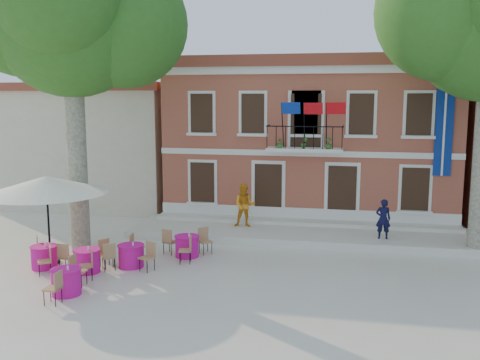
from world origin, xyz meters
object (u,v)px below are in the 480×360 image
at_px(plane_tree_west, 70,18).
at_px(cafe_table_4, 187,245).
at_px(pedestrian_orange, 245,205).
at_px(cafe_table_1, 66,281).
at_px(pedestrian_navy, 383,219).
at_px(patio_umbrella, 46,185).
at_px(cafe_table_3, 131,255).
at_px(cafe_table_2, 44,256).
at_px(cafe_table_0, 87,260).

height_order(plane_tree_west, cafe_table_4, plane_tree_west).
distance_m(pedestrian_orange, cafe_table_1, 8.84).
bearing_deg(pedestrian_navy, patio_umbrella, 17.46).
relative_size(plane_tree_west, cafe_table_3, 6.20).
bearing_deg(cafe_table_1, cafe_table_2, 133.53).
xyz_separation_m(patio_umbrella, cafe_table_2, (0.12, -0.57, -2.32)).
bearing_deg(patio_umbrella, pedestrian_orange, 42.35).
bearing_deg(plane_tree_west, cafe_table_3, -33.43).
bearing_deg(patio_umbrella, cafe_table_1, -51.66).
relative_size(plane_tree_west, pedestrian_orange, 6.31).
distance_m(plane_tree_west, patio_umbrella, 6.12).
relative_size(pedestrian_navy, cafe_table_4, 0.85).
relative_size(cafe_table_0, cafe_table_2, 1.01).
xyz_separation_m(pedestrian_navy, cafe_table_3, (-8.49, -4.33, -0.65)).
bearing_deg(cafe_table_1, pedestrian_navy, 37.38).
distance_m(patio_umbrella, cafe_table_1, 4.10).
height_order(cafe_table_2, cafe_table_3, same).
height_order(pedestrian_navy, cafe_table_3, pedestrian_navy).
xyz_separation_m(pedestrian_orange, cafe_table_4, (-1.40, -3.67, -0.79)).
bearing_deg(cafe_table_0, cafe_table_2, 176.15).
xyz_separation_m(plane_tree_west, cafe_table_2, (0.03, -2.58, -8.10)).
xyz_separation_m(patio_umbrella, cafe_table_3, (2.93, 0.14, -2.31)).
distance_m(plane_tree_west, cafe_table_2, 8.50).
bearing_deg(cafe_table_0, cafe_table_3, 34.05).
bearing_deg(pedestrian_navy, plane_tree_west, 8.32).
height_order(pedestrian_orange, cafe_table_1, pedestrian_orange).
bearing_deg(plane_tree_west, pedestrian_navy, 12.22).
bearing_deg(cafe_table_4, pedestrian_orange, 69.13).
bearing_deg(cafe_table_2, cafe_table_4, 27.13).
bearing_deg(cafe_table_0, pedestrian_navy, 27.94).
relative_size(pedestrian_navy, cafe_table_3, 0.83).
bearing_deg(pedestrian_orange, plane_tree_west, -156.11).
relative_size(pedestrian_navy, cafe_table_1, 0.81).
bearing_deg(pedestrian_navy, cafe_table_1, 33.49).
distance_m(cafe_table_0, cafe_table_4, 3.57).
height_order(cafe_table_0, cafe_table_1, same).
distance_m(cafe_table_3, cafe_table_4, 2.13).
bearing_deg(patio_umbrella, plane_tree_west, 87.48).
bearing_deg(cafe_table_4, cafe_table_2, -152.87).
xyz_separation_m(patio_umbrella, cafe_table_0, (1.73, -0.67, -2.31)).
xyz_separation_m(cafe_table_3, cafe_table_4, (1.51, 1.51, 0.00)).
height_order(pedestrian_orange, cafe_table_3, pedestrian_orange).
bearing_deg(cafe_table_4, patio_umbrella, -159.64).
xyz_separation_m(pedestrian_navy, cafe_table_2, (-11.30, -5.03, -0.66)).
bearing_deg(pedestrian_orange, cafe_table_2, -140.20).
xyz_separation_m(pedestrian_orange, cafe_table_3, (-2.91, -5.18, -0.79)).
bearing_deg(pedestrian_navy, cafe_table_4, 18.09).
xyz_separation_m(pedestrian_orange, cafe_table_2, (-5.72, -5.88, -0.80)).
bearing_deg(pedestrian_orange, patio_umbrella, -143.68).
xyz_separation_m(cafe_table_0, cafe_table_2, (-1.61, 0.11, -0.01)).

